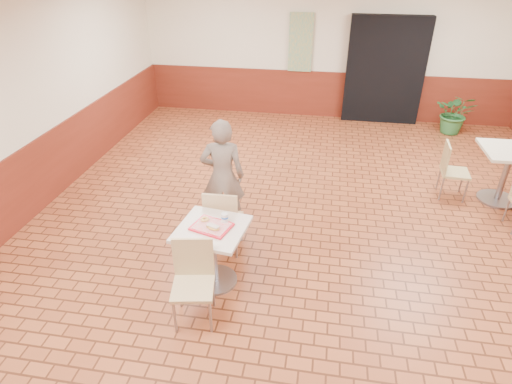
% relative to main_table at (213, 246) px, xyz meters
% --- Properties ---
extents(room_shell, '(8.01, 10.01, 3.01)m').
position_rel_main_table_xyz_m(room_shell, '(1.06, 0.82, 0.99)').
color(room_shell, brown).
rests_on(room_shell, ground).
extents(wainscot_band, '(8.00, 10.00, 1.00)m').
position_rel_main_table_xyz_m(wainscot_band, '(1.06, 0.82, -0.01)').
color(wainscot_band, '#612012').
rests_on(wainscot_band, ground).
extents(corridor_doorway, '(1.60, 0.22, 2.20)m').
position_rel_main_table_xyz_m(corridor_doorway, '(2.26, 5.70, 0.59)').
color(corridor_doorway, black).
rests_on(corridor_doorway, ground).
extents(promo_poster, '(0.50, 0.03, 1.20)m').
position_rel_main_table_xyz_m(promo_poster, '(0.46, 5.76, 1.09)').
color(promo_poster, gray).
rests_on(promo_poster, wainscot_band).
extents(main_table, '(0.71, 0.71, 0.75)m').
position_rel_main_table_xyz_m(main_table, '(0.00, 0.00, 0.00)').
color(main_table, '#C1AF9B').
rests_on(main_table, ground).
extents(chair_main_front, '(0.48, 0.48, 0.89)m').
position_rel_main_table_xyz_m(chair_main_front, '(-0.07, -0.52, -0.01)').
color(chair_main_front, tan).
rests_on(chair_main_front, ground).
extents(chair_main_back, '(0.43, 0.43, 0.90)m').
position_rel_main_table_xyz_m(chair_main_back, '(-0.02, 0.56, -0.00)').
color(chair_main_back, tan).
rests_on(chair_main_back, ground).
extents(customer, '(0.63, 0.46, 1.57)m').
position_rel_main_table_xyz_m(customer, '(-0.14, 1.11, 0.28)').
color(customer, '#6D5E54').
rests_on(customer, ground).
extents(serving_tray, '(0.40, 0.31, 0.03)m').
position_rel_main_table_xyz_m(serving_tray, '(-0.00, -0.00, 0.26)').
color(serving_tray, red).
rests_on(serving_tray, main_table).
extents(ring_donut, '(0.12, 0.12, 0.03)m').
position_rel_main_table_xyz_m(ring_donut, '(-0.10, 0.09, 0.29)').
color(ring_donut, gold).
rests_on(ring_donut, serving_tray).
extents(long_john_donut, '(0.17, 0.13, 0.05)m').
position_rel_main_table_xyz_m(long_john_donut, '(0.03, -0.06, 0.29)').
color(long_john_donut, gold).
rests_on(long_john_donut, serving_tray).
extents(paper_cup, '(0.08, 0.08, 0.10)m').
position_rel_main_table_xyz_m(paper_cup, '(0.12, 0.11, 0.32)').
color(paper_cup, silver).
rests_on(paper_cup, serving_tray).
extents(second_table, '(0.80, 0.80, 0.84)m').
position_rel_main_table_xyz_m(second_table, '(3.81, 2.49, 0.06)').
color(second_table, beige).
rests_on(second_table, ground).
extents(chair_second_left, '(0.42, 0.42, 0.86)m').
position_rel_main_table_xyz_m(chair_second_left, '(3.04, 2.51, -0.03)').
color(chair_second_left, tan).
rests_on(chair_second_left, ground).
extents(potted_plant, '(0.94, 0.88, 0.85)m').
position_rel_main_table_xyz_m(potted_plant, '(3.71, 5.22, -0.08)').
color(potted_plant, '#2C6F35').
rests_on(potted_plant, ground).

